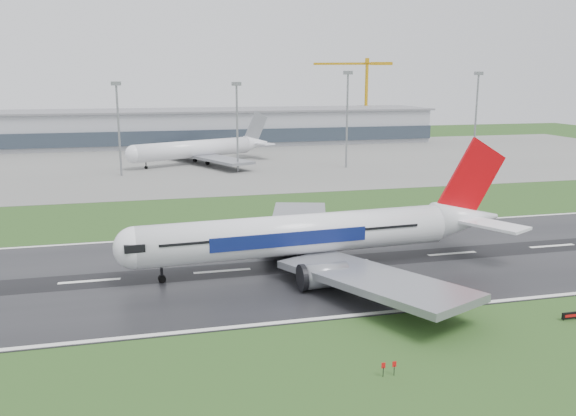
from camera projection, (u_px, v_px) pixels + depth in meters
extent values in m
plane|color=#224318|center=(222.00, 272.00, 93.65)|extent=(520.00, 520.00, 0.00)
cube|color=black|center=(222.00, 271.00, 93.64)|extent=(400.00, 45.00, 0.10)
cube|color=slate|center=(176.00, 163.00, 212.22)|extent=(400.00, 130.00, 0.08)
cube|color=#92949C|center=(168.00, 128.00, 267.53)|extent=(240.00, 36.00, 15.00)
cylinder|color=gray|center=(119.00, 132.00, 181.35)|extent=(0.64, 0.64, 27.58)
cylinder|color=gray|center=(237.00, 129.00, 189.85)|extent=(0.64, 0.64, 27.38)
cylinder|color=gray|center=(347.00, 122.00, 198.06)|extent=(0.64, 0.64, 30.86)
cylinder|color=gray|center=(476.00, 120.00, 209.18)|extent=(0.64, 0.64, 30.74)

